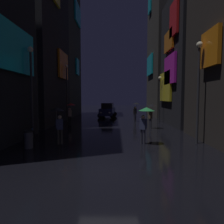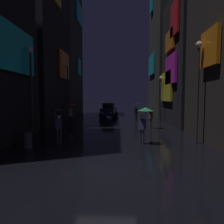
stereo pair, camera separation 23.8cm
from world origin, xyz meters
name	(u,v)px [view 1 (the left image)]	position (x,y,z in m)	size (l,w,h in m)	color
ground_plane	(108,172)	(0.00, 0.00, 0.00)	(120.00, 120.00, 0.00)	black
building_left_mid	(39,31)	(-7.49, 13.49, 9.37)	(4.25, 8.98, 18.74)	black
building_left_far	(62,41)	(-7.49, 22.19, 10.74)	(4.25, 8.37, 21.46)	#33302D
building_right_mid	(190,61)	(7.46, 12.72, 6.20)	(4.25, 7.45, 12.41)	black
building_right_far	(166,36)	(7.49, 22.44, 11.49)	(4.25, 8.87, 23.00)	#33302D
pedestrian_foreground_right_green	(145,115)	(1.97, 4.25, 1.67)	(0.90, 0.90, 2.12)	#2D2D38
pedestrian_near_crossing_red	(71,108)	(-4.08, 12.13, 1.67)	(0.90, 0.90, 2.12)	black
pedestrian_far_right_black	(152,109)	(3.35, 10.02, 1.67)	(0.90, 0.90, 2.12)	#2D2D38
pedestrian_midstreet_centre_black	(136,107)	(2.52, 15.04, 1.67)	(0.90, 0.90, 2.12)	#2D2D38
pedestrian_midstreet_left_black	(57,115)	(-2.99, 4.09, 1.67)	(0.90, 0.90, 2.12)	#38332D
bicycle_parked_at_storefront	(29,138)	(-4.60, 4.04, 0.39)	(0.21, 1.82, 0.96)	black
car_distant	(108,110)	(-0.82, 19.89, 0.93)	(2.54, 4.28, 1.92)	navy
streetlamp_left_far	(67,87)	(-5.00, 14.52, 3.81)	(0.36, 0.36, 6.19)	#2D2D33
streetlamp_right_far	(160,93)	(5.00, 14.55, 3.12)	(0.36, 0.36, 4.91)	#2D2D33
streetlamp_left_near	(31,82)	(-5.00, 5.47, 3.61)	(0.36, 0.36, 5.81)	#2D2D33
streetlamp_right_near	(199,81)	(5.00, 4.52, 3.60)	(0.36, 0.36, 5.80)	#2D2D33
trash_bin	(28,139)	(-4.30, 3.26, 0.47)	(0.46, 0.46, 0.93)	#3F3F47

